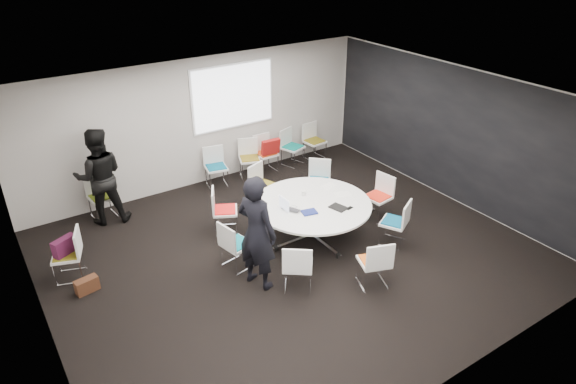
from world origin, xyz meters
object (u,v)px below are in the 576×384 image
chair_ring_d (225,218)px  chair_spare_left (70,263)px  chair_ring_f (298,274)px  chair_back_e (314,148)px  chair_ring_h (394,230)px  person_back (100,177)px  chair_ring_b (318,189)px  cup (304,193)px  maroon_bag (65,246)px  chair_ring_c (263,193)px  chair_back_b (250,166)px  chair_ring_g (374,271)px  conference_table (312,212)px  chair_ring_a (377,204)px  chair_person_back (103,205)px  chair_back_c (266,160)px  chair_ring_e (237,253)px  person_main (257,233)px  chair_back_a (217,174)px  laptop (292,209)px  brown_bag (87,285)px  chair_back_d (292,154)px

chair_ring_d → chair_spare_left: size_ratio=1.00×
chair_ring_f → chair_back_e: 5.20m
chair_ring_h → person_back: bearing=109.2°
chair_ring_b → cup: size_ratio=9.78×
chair_ring_f → maroon_bag: 3.78m
chair_ring_c → chair_back_b: bearing=-129.3°
chair_ring_g → conference_table: bearing=109.5°
chair_ring_a → chair_person_back: bearing=48.0°
chair_back_c → person_back: 3.87m
chair_ring_e → chair_back_c: size_ratio=1.00×
chair_ring_a → chair_ring_f: size_ratio=1.00×
chair_back_e → person_main: 5.20m
chair_ring_g → chair_back_e: (2.21, 4.63, 0.00)m
chair_ring_a → person_back: 5.40m
chair_ring_h → person_back: size_ratio=0.46×
chair_ring_e → chair_person_back: size_ratio=1.00×
chair_back_a → chair_ring_d: bearing=80.1°
chair_ring_e → chair_ring_c: bearing=125.9°
laptop → maroon_bag: (-3.61, 1.20, -0.12)m
brown_bag → chair_back_d: bearing=22.2°
chair_ring_f → chair_spare_left: (-2.94, 2.31, 0.00)m
conference_table → chair_ring_f: (-1.09, -1.11, -0.26)m
laptop → chair_ring_g: bearing=166.8°
conference_table → chair_ring_g: 1.72m
chair_ring_b → chair_ring_d: 2.20m
chair_ring_g → chair_ring_e: bearing=153.8°
chair_ring_a → chair_ring_b: bearing=17.0°
chair_back_c → person_main: person_main is taller
chair_back_c → chair_ring_c: bearing=55.5°
chair_person_back → person_back: (0.00, -0.17, 0.69)m
chair_ring_a → chair_ring_h: 0.98m
chair_ring_d → chair_person_back: same height
chair_person_back → chair_ring_c: bearing=149.7°
person_back → brown_bag: person_back is taller
chair_ring_f → chair_back_d: 4.79m
chair_ring_d → chair_back_c: bearing=159.7°
chair_back_e → person_back: bearing=-3.2°
chair_ring_c → chair_back_a: size_ratio=1.00×
chair_ring_c → chair_back_b: (0.44, 1.33, 0.00)m
chair_ring_b → chair_back_b: same height
chair_ring_a → chair_ring_d: size_ratio=1.00×
chair_ring_c → chair_ring_b: bearing=135.1°
chair_ring_b → brown_bag: 4.90m
chair_ring_c → chair_ring_g: size_ratio=1.00×
chair_ring_h → maroon_bag: (-5.16, 2.21, 0.34)m
chair_ring_a → chair_back_d: size_ratio=1.00×
person_back → chair_back_a: bearing=-162.0°
chair_ring_b → chair_back_d: size_ratio=1.00×
chair_ring_b → chair_ring_e: (-2.56, -1.14, 0.00)m
maroon_bag → person_back: bearing=55.8°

